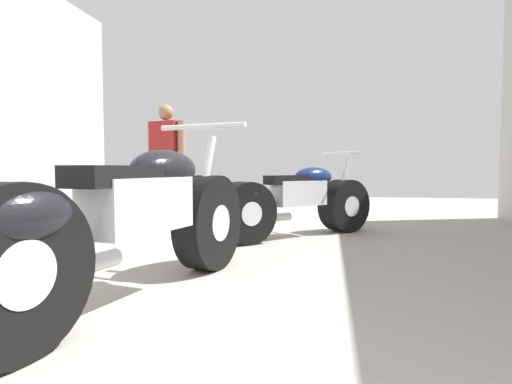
# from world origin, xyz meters

# --- Properties ---
(ground_plane) EXTENTS (15.47, 15.47, 0.00)m
(ground_plane) POSITION_xyz_m (0.00, 3.22, 0.00)
(ground_plane) COLOR #9E998E
(motorcycle_maroon_cruiser) EXTENTS (0.80, 2.20, 1.03)m
(motorcycle_maroon_cruiser) POSITION_xyz_m (-0.32, 2.28, 0.44)
(motorcycle_maroon_cruiser) COLOR black
(motorcycle_maroon_cruiser) RESTS_ON ground_plane
(motorcycle_black_naked) EXTENTS (1.56, 1.55, 0.91)m
(motorcycle_black_naked) POSITION_xyz_m (0.36, 4.56, 0.37)
(motorcycle_black_naked) COLOR black
(motorcycle_black_naked) RESTS_ON ground_plane
(mechanic_in_blue) EXTENTS (0.65, 0.35, 1.62)m
(mechanic_in_blue) POSITION_xyz_m (-1.57, 5.76, 0.92)
(mechanic_in_blue) COLOR #2D3851
(mechanic_in_blue) RESTS_ON ground_plane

